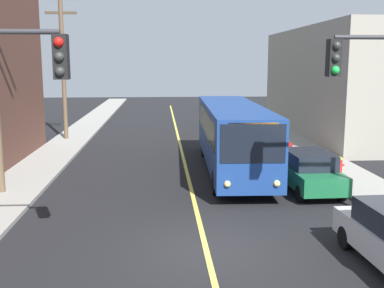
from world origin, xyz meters
TOP-DOWN VIEW (x-y plane):
  - ground_plane at (0.00, 0.00)m, footprint 120.00×120.00m
  - sidewalk_left at (-7.25, 10.00)m, footprint 2.50×90.00m
  - sidewalk_right at (7.25, 10.00)m, footprint 2.50×90.00m
  - lane_stripe_center at (0.00, 15.00)m, footprint 0.16×60.00m
  - building_right_warehouse at (14.49, 20.73)m, footprint 12.00×18.42m
  - city_bus at (2.20, 9.66)m, footprint 2.92×12.22m
  - parked_car_green at (4.75, 5.81)m, footprint 1.90×4.44m
  - parked_car_red at (4.77, 13.50)m, footprint 1.85×4.42m
  - utility_pole_mid at (-7.58, 19.25)m, footprint 2.40×0.28m
  - fire_hydrant at (6.85, 7.86)m, footprint 0.44×0.26m

SIDE VIEW (x-z plane):
  - ground_plane at x=0.00m, z-range 0.00..0.00m
  - lane_stripe_center at x=0.00m, z-range 0.00..0.01m
  - sidewalk_left at x=-7.25m, z-range 0.00..0.15m
  - sidewalk_right at x=7.25m, z-range 0.00..0.15m
  - fire_hydrant at x=6.85m, z-range 0.16..1.00m
  - parked_car_green at x=4.75m, z-range 0.03..1.65m
  - parked_car_red at x=4.77m, z-range 0.03..1.65m
  - city_bus at x=2.20m, z-range 0.22..3.42m
  - building_right_warehouse at x=14.49m, z-range 0.00..7.60m
  - utility_pole_mid at x=-7.58m, z-range 0.65..10.35m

